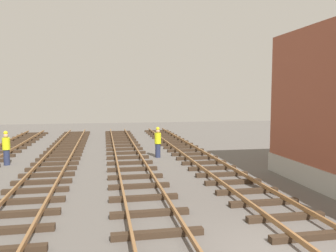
# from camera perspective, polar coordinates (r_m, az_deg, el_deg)

# --- Properties ---
(track_near_building) EXTENTS (2.50, 56.66, 0.32)m
(track_near_building) POSITION_cam_1_polar(r_m,az_deg,el_deg) (9.55, 25.92, -17.83)
(track_near_building) COLOR #38281C
(track_near_building) RESTS_ON ground
(track_worker_foreground) EXTENTS (0.40, 0.40, 1.87)m
(track_worker_foreground) POSITION_cam_1_polar(r_m,az_deg,el_deg) (20.33, -25.62, -3.39)
(track_worker_foreground) COLOR #262D4C
(track_worker_foreground) RESTS_ON ground
(track_worker_distant) EXTENTS (0.40, 0.40, 1.87)m
(track_worker_distant) POSITION_cam_1_polar(r_m,az_deg,el_deg) (20.61, -1.73, -2.77)
(track_worker_distant) COLOR #262D4C
(track_worker_distant) RESTS_ON ground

